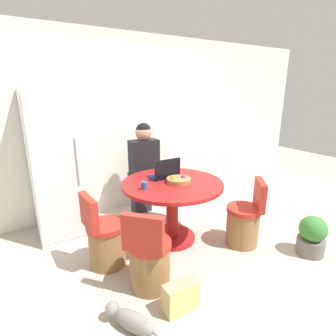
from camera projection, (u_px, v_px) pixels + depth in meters
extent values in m
plane|color=#B2A899|center=(193.00, 249.00, 3.09)|extent=(12.00, 12.00, 0.00)
cube|color=silver|center=(134.00, 124.00, 4.03)|extent=(7.00, 0.06, 2.60)
cube|color=white|center=(56.00, 165.00, 3.23)|extent=(0.60, 0.65, 1.84)
cube|color=silver|center=(61.00, 172.00, 2.95)|extent=(0.58, 0.01, 1.73)
cylinder|color=gray|center=(77.00, 162.00, 3.01)|extent=(0.02, 0.02, 0.55)
cylinder|color=maroon|center=(172.00, 237.00, 3.31)|extent=(0.57, 0.57, 0.05)
cylinder|color=maroon|center=(172.00, 211.00, 3.21)|extent=(0.14, 0.14, 0.67)
cylinder|color=maroon|center=(172.00, 184.00, 3.11)|extent=(1.20, 1.20, 0.04)
cylinder|color=olive|center=(150.00, 266.00, 2.47)|extent=(0.38, 0.38, 0.43)
cylinder|color=#AD281E|center=(149.00, 244.00, 2.40)|extent=(0.40, 0.40, 0.06)
cube|color=#AD281E|center=(143.00, 234.00, 2.19)|extent=(0.30, 0.31, 0.34)
cylinder|color=olive|center=(107.00, 246.00, 2.79)|extent=(0.38, 0.38, 0.43)
cylinder|color=#AD281E|center=(106.00, 226.00, 2.72)|extent=(0.40, 0.40, 0.06)
cube|color=#AD281E|center=(89.00, 213.00, 2.57)|extent=(0.10, 0.37, 0.34)
cylinder|color=olive|center=(242.00, 228.00, 3.16)|extent=(0.38, 0.38, 0.43)
cylinder|color=#AD281E|center=(244.00, 210.00, 3.09)|extent=(0.40, 0.40, 0.06)
cube|color=#AD281E|center=(260.00, 195.00, 3.01)|extent=(0.28, 0.33, 0.34)
cube|color=#2D2D38|center=(141.00, 196.00, 4.01)|extent=(0.28, 0.16, 0.48)
cube|color=#2D2D38|center=(142.00, 178.00, 3.87)|extent=(0.32, 0.36, 0.14)
cube|color=black|center=(144.00, 158.00, 3.71)|extent=(0.40, 0.22, 0.52)
sphere|color=tan|center=(143.00, 133.00, 3.61)|extent=(0.23, 0.23, 0.23)
sphere|color=black|center=(143.00, 130.00, 3.60)|extent=(0.21, 0.21, 0.21)
cube|color=#141947|center=(163.00, 176.00, 3.28)|extent=(0.36, 0.22, 0.02)
cube|color=black|center=(168.00, 169.00, 3.16)|extent=(0.36, 0.01, 0.24)
cylinder|color=olive|center=(179.00, 180.00, 3.08)|extent=(0.29, 0.29, 0.05)
sphere|color=#7A2D5B|center=(183.00, 177.00, 3.10)|extent=(0.06, 0.06, 0.06)
sphere|color=orange|center=(173.00, 178.00, 3.05)|extent=(0.07, 0.07, 0.07)
cylinder|color=#2D4C84|center=(144.00, 185.00, 2.87)|extent=(0.08, 0.08, 0.09)
ellipsoid|color=gray|center=(134.00, 322.00, 2.03)|extent=(0.30, 0.39, 0.17)
sphere|color=gray|center=(112.00, 308.00, 2.12)|extent=(0.12, 0.12, 0.12)
cylinder|color=gray|center=(152.00, 329.00, 1.95)|extent=(0.11, 0.15, 0.12)
cylinder|color=slate|center=(310.00, 246.00, 3.00)|extent=(0.30, 0.30, 0.19)
sphere|color=#387A33|center=(313.00, 229.00, 2.93)|extent=(0.30, 0.30, 0.30)
cube|color=tan|center=(181.00, 297.00, 2.21)|extent=(0.30, 0.14, 0.26)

